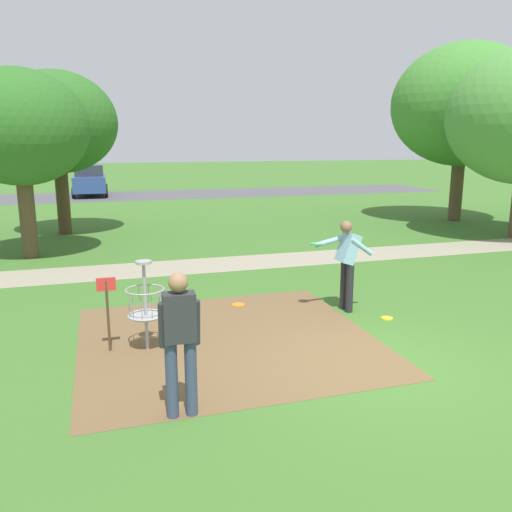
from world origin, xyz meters
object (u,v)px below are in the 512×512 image
frisbee_mid_grass (387,318)px  tree_near_right (57,123)px  tree_near_left (463,105)px  parked_car_leftmost (90,180)px  player_throwing (180,337)px  disc_golf_basket (141,302)px  frisbee_near_basket (238,305)px  tree_mid_left (19,128)px  player_foreground_watching (347,259)px

frisbee_mid_grass → tree_near_right: bearing=118.3°
tree_near_left → tree_near_right: size_ratio=1.26×
frisbee_mid_grass → parked_car_leftmost: bearing=102.0°
player_throwing → frisbee_mid_grass: player_throwing is taller
disc_golf_basket → frisbee_mid_grass: disc_golf_basket is taller
disc_golf_basket → frisbee_near_basket: size_ratio=5.36×
tree_near_right → parked_car_leftmost: size_ratio=1.29×
frisbee_near_basket → tree_near_right: bearing=110.8°
player_throwing → tree_mid_left: size_ratio=0.34×
frisbee_near_basket → tree_mid_left: bearing=126.6°
player_throwing → parked_car_leftmost: size_ratio=0.40×
parked_car_leftmost → frisbee_mid_grass: bearing=-78.0°
frisbee_near_basket → frisbee_mid_grass: 2.82m
tree_near_left → parked_car_leftmost: 20.92m
disc_golf_basket → tree_near_right: tree_near_right is taller
frisbee_near_basket → player_throwing: bearing=-114.0°
player_throwing → tree_mid_left: bearing=105.4°
disc_golf_basket → frisbee_near_basket: bearing=40.6°
player_throwing → frisbee_near_basket: 4.28m
tree_near_right → tree_near_left: bearing=-5.0°
frisbee_near_basket → frisbee_mid_grass: size_ratio=1.22×
disc_golf_basket → frisbee_near_basket: (1.96, 1.68, -0.74)m
tree_near_right → disc_golf_basket: bearing=-81.5°
disc_golf_basket → player_throwing: player_throwing is taller
player_foreground_watching → parked_car_leftmost: (-4.76, 24.03, -0.06)m
player_throwing → frisbee_near_basket: player_throwing is taller
tree_near_right → parked_car_leftmost: (0.74, 13.55, -2.82)m
player_foreground_watching → player_throwing: 4.61m
player_foreground_watching → tree_near_left: tree_near_left is taller
tree_near_left → tree_near_right: bearing=175.0°
player_throwing → frisbee_mid_grass: 4.75m
player_foreground_watching → frisbee_near_basket: bearing=154.8°
player_foreground_watching → player_throwing: bearing=-140.5°
disc_golf_basket → player_foreground_watching: bearing=11.9°
player_foreground_watching → tree_near_left: 13.69m
player_foreground_watching → player_throwing: size_ratio=1.00×
tree_near_right → parked_car_leftmost: bearing=86.9°
tree_near_left → tree_near_right: tree_near_left is taller
frisbee_mid_grass → tree_mid_left: 10.57m
tree_near_left → tree_mid_left: tree_near_left is taller
frisbee_mid_grass → player_foreground_watching: bearing=127.3°
player_foreground_watching → tree_mid_left: bearing=132.7°
player_throwing → tree_near_left: bearing=42.8°
parked_car_leftmost → tree_mid_left: bearing=-94.8°
disc_golf_basket → tree_near_right: 11.80m
frisbee_near_basket → tree_near_left: tree_near_left is taller
disc_golf_basket → player_foreground_watching: 3.91m
frisbee_near_basket → tree_near_right: 10.94m
disc_golf_basket → tree_near_left: (13.34, 9.99, 3.77)m
disc_golf_basket → frisbee_mid_grass: (4.32, 0.14, -0.74)m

